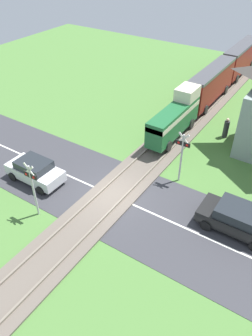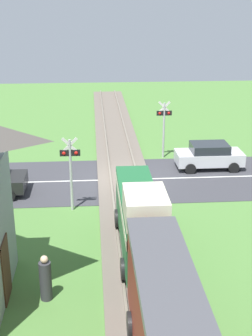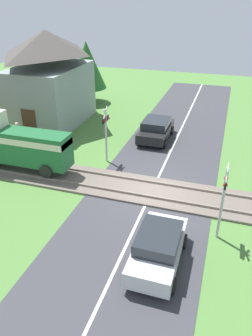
% 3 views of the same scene
% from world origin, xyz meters
% --- Properties ---
extents(ground_plane, '(60.00, 60.00, 0.00)m').
position_xyz_m(ground_plane, '(0.00, 0.00, 0.00)').
color(ground_plane, '#4C7A38').
extents(road_surface, '(48.00, 6.40, 0.02)m').
position_xyz_m(road_surface, '(0.00, 0.00, 0.01)').
color(road_surface, '#38383D').
rests_on(road_surface, ground_plane).
extents(track_bed, '(2.80, 48.00, 0.24)m').
position_xyz_m(track_bed, '(0.00, 0.00, 0.07)').
color(track_bed, '#665B51').
rests_on(track_bed, ground_plane).
extents(train, '(1.58, 22.09, 3.18)m').
position_xyz_m(train, '(0.00, 15.96, 1.89)').
color(train, '#1E6033').
rests_on(train, track_bed).
extents(car_near_crossing, '(3.73, 1.84, 1.47)m').
position_xyz_m(car_near_crossing, '(-4.92, -1.44, 0.77)').
color(car_near_crossing, silver).
rests_on(car_near_crossing, ground_plane).
extents(car_far_side, '(3.98, 2.06, 1.47)m').
position_xyz_m(car_far_side, '(6.96, 1.44, 0.78)').
color(car_far_side, black).
rests_on(car_far_side, ground_plane).
extents(crossing_signal_west_approach, '(0.90, 0.18, 3.47)m').
position_xyz_m(crossing_signal_west_approach, '(-2.63, -3.53, 2.20)').
color(crossing_signal_west_approach, '#B7B7B7').
rests_on(crossing_signal_west_approach, ground_plane).
extents(crossing_signal_east_approach, '(0.90, 0.18, 3.47)m').
position_xyz_m(crossing_signal_east_approach, '(2.63, 3.53, 2.20)').
color(crossing_signal_east_approach, '#B7B7B7').
rests_on(crossing_signal_east_approach, ground_plane).
extents(pedestrian_by_station, '(0.39, 0.39, 1.59)m').
position_xyz_m(pedestrian_by_station, '(3.24, 10.22, 0.72)').
color(pedestrian_by_station, '#333338').
rests_on(pedestrian_by_station, ground_plane).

